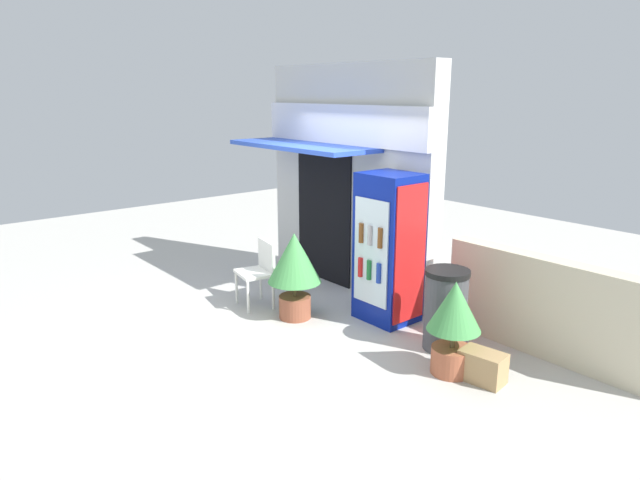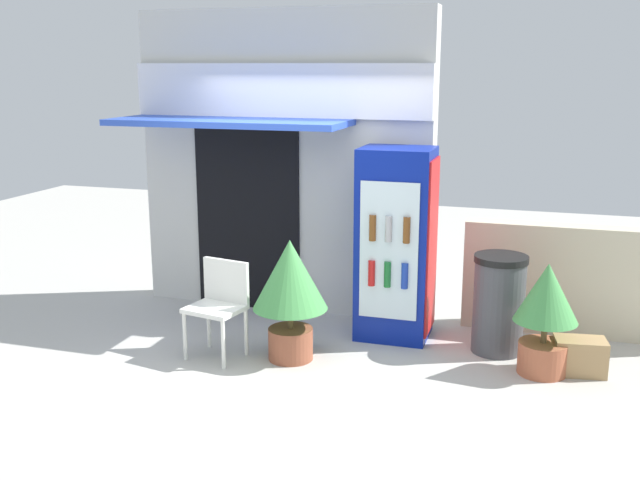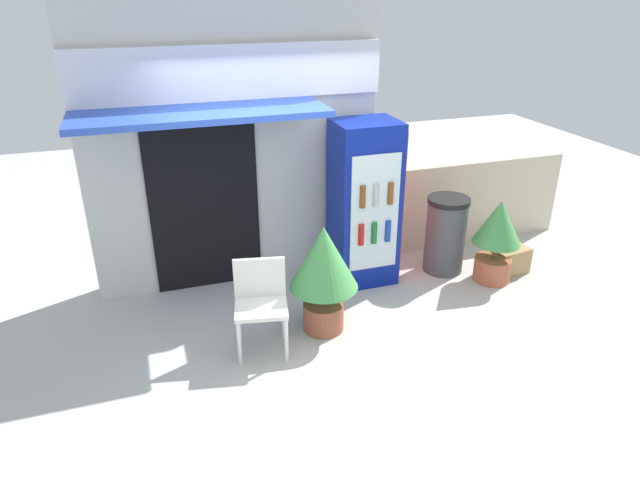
% 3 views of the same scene
% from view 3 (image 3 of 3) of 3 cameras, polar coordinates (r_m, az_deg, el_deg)
% --- Properties ---
extents(ground, '(16.00, 16.00, 0.00)m').
position_cam_3_polar(ground, '(5.52, -0.17, -9.93)').
color(ground, beige).
extents(storefront_building, '(3.15, 1.14, 3.15)m').
position_cam_3_polar(storefront_building, '(6.10, -9.04, 9.97)').
color(storefront_building, silver).
rests_on(storefront_building, ground).
extents(drink_cooler, '(0.70, 0.64, 1.84)m').
position_cam_3_polar(drink_cooler, '(6.19, 4.58, 3.70)').
color(drink_cooler, navy).
rests_on(drink_cooler, ground).
extents(plastic_chair, '(0.54, 0.49, 0.87)m').
position_cam_3_polar(plastic_chair, '(5.16, -6.09, -5.91)').
color(plastic_chair, white).
rests_on(plastic_chair, ground).
extents(potted_plant_near_shop, '(0.67, 0.67, 1.10)m').
position_cam_3_polar(potted_plant_near_shop, '(5.30, 0.37, -2.70)').
color(potted_plant_near_shop, '#995138').
rests_on(potted_plant_near_shop, ground).
extents(potted_plant_curbside, '(0.54, 0.54, 0.98)m').
position_cam_3_polar(potted_plant_curbside, '(6.56, 17.64, 0.59)').
color(potted_plant_curbside, '#AD5B3D').
rests_on(potted_plant_curbside, ground).
extents(trash_bin, '(0.49, 0.49, 0.92)m').
position_cam_3_polar(trash_bin, '(6.70, 12.69, 0.56)').
color(trash_bin, '#47474C').
rests_on(trash_bin, ground).
extents(stone_boundary_wall, '(2.42, 0.24, 1.08)m').
position_cam_3_polar(stone_boundary_wall, '(7.63, 15.40, 3.97)').
color(stone_boundary_wall, beige).
rests_on(stone_boundary_wall, ground).
extents(cardboard_box, '(0.46, 0.33, 0.31)m').
position_cam_3_polar(cardboard_box, '(6.98, 18.81, -1.97)').
color(cardboard_box, tan).
rests_on(cardboard_box, ground).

